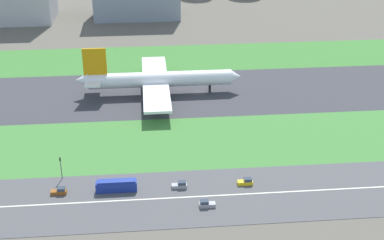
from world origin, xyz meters
TOP-DOWN VIEW (x-y plane):
  - ground_plane at (0.00, 0.00)m, footprint 800.00×800.00m
  - runway at (0.00, 0.00)m, footprint 280.00×46.00m
  - grass_median_north at (0.00, 41.00)m, footprint 280.00×36.00m
  - grass_median_south at (0.00, -41.00)m, footprint 280.00×36.00m
  - highway at (0.00, -73.00)m, footprint 280.00×28.00m
  - highway_centerline at (0.00, -73.00)m, footprint 266.00×0.50m
  - airliner at (-16.85, 0.00)m, footprint 65.00×56.00m
  - car_6 at (-46.61, -68.00)m, footprint 4.40×1.80m
  - car_2 at (-12.44, -68.00)m, footprint 4.40×1.80m
  - car_0 at (6.70, -68.00)m, footprint 4.40×1.80m
  - car_1 at (-5.92, -78.00)m, footprint 4.40×1.80m
  - bus_0 at (-30.56, -68.00)m, footprint 11.60×2.50m
  - traffic_light at (-46.82, -60.01)m, footprint 0.36×0.50m

SIDE VIEW (x-z plane):
  - ground_plane at x=0.00m, z-range 0.00..0.00m
  - runway at x=0.00m, z-range 0.00..0.10m
  - grass_median_north at x=0.00m, z-range 0.00..0.10m
  - grass_median_south at x=0.00m, z-range 0.00..0.10m
  - highway at x=0.00m, z-range 0.00..0.10m
  - highway_centerline at x=0.00m, z-range 0.10..0.11m
  - car_6 at x=-46.61m, z-range -0.08..1.92m
  - car_2 at x=-12.44m, z-range -0.08..1.92m
  - car_0 at x=6.70m, z-range -0.08..1.92m
  - car_1 at x=-5.92m, z-range -0.08..1.92m
  - bus_0 at x=-30.56m, z-range 0.07..3.57m
  - traffic_light at x=-46.82m, z-range 0.69..7.89m
  - airliner at x=-16.85m, z-range -3.62..16.08m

